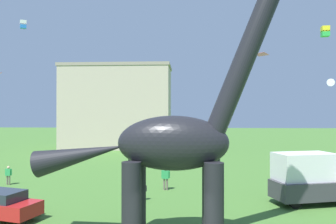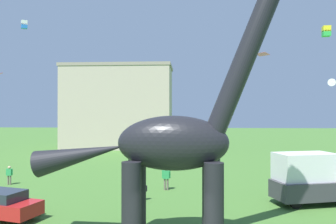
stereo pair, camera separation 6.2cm
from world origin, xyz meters
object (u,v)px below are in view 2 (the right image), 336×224
(person_near_flyer, at_px, (9,173))
(person_vendor_side, at_px, (144,190))
(dinosaur_sculpture, at_px, (172,143))
(parked_sedan_left, at_px, (1,205))
(kite_mid_right, at_px, (326,31))
(kite_far_right, at_px, (24,25))
(parked_box_truck, at_px, (316,178))
(person_photographer, at_px, (166,176))
(kite_near_low, at_px, (0,74))
(kite_near_high, at_px, (262,54))

(person_near_flyer, bearing_deg, person_vendor_side, -172.68)
(dinosaur_sculpture, distance_m, parked_sedan_left, 10.22)
(parked_sedan_left, height_order, kite_mid_right, kite_mid_right)
(kite_far_right, bearing_deg, person_near_flyer, -69.99)
(parked_sedan_left, relative_size, person_vendor_side, 3.97)
(kite_mid_right, bearing_deg, parked_box_truck, -114.19)
(parked_box_truck, relative_size, person_photographer, 3.48)
(parked_sedan_left, relative_size, person_photographer, 2.64)
(parked_box_truck, distance_m, person_photographer, 10.17)
(person_near_flyer, relative_size, kite_mid_right, 1.37)
(parked_sedan_left, height_order, parked_box_truck, parked_box_truck)
(parked_box_truck, bearing_deg, kite_far_right, 138.23)
(dinosaur_sculpture, height_order, parked_sedan_left, dinosaur_sculpture)
(parked_box_truck, bearing_deg, kite_mid_right, 50.79)
(kite_near_low, xyz_separation_m, kite_near_high, (25.43, 5.48, 2.54))
(parked_box_truck, relative_size, person_near_flyer, 3.98)
(dinosaur_sculpture, relative_size, person_near_flyer, 8.06)
(person_vendor_side, distance_m, kite_near_low, 19.09)
(kite_mid_right, bearing_deg, parked_sedan_left, -142.19)
(parked_sedan_left, xyz_separation_m, parked_box_truck, (17.98, 4.12, 0.84))
(person_vendor_side, height_order, kite_far_right, kite_far_right)
(person_photographer, distance_m, kite_near_low, 18.85)
(person_near_flyer, bearing_deg, parked_sedan_left, 143.83)
(person_near_flyer, xyz_separation_m, kite_near_low, (-3.34, 4.38, 8.51))
(person_vendor_side, bearing_deg, parked_box_truck, -143.20)
(parked_sedan_left, relative_size, kite_near_low, 5.65)
(parked_box_truck, relative_size, kite_far_right, 7.11)
(parked_box_truck, relative_size, kite_near_low, 7.44)
(person_vendor_side, height_order, person_near_flyer, person_near_flyer)
(dinosaur_sculpture, relative_size, parked_box_truck, 2.03)
(person_photographer, xyz_separation_m, kite_near_high, (9.47, 10.97, 10.92))
(kite_near_low, height_order, kite_mid_right, kite_mid_right)
(kite_near_low, bearing_deg, kite_near_high, 12.16)
(dinosaur_sculpture, bearing_deg, kite_near_high, 74.54)
(person_near_flyer, bearing_deg, kite_near_low, -25.52)
(parked_box_truck, xyz_separation_m, kite_near_low, (-25.58, 8.75, 7.77))
(parked_sedan_left, distance_m, parked_box_truck, 18.47)
(dinosaur_sculpture, bearing_deg, kite_near_low, 144.66)
(person_photographer, relative_size, kite_near_high, 1.06)
(person_near_flyer, height_order, kite_far_right, kite_far_right)
(dinosaur_sculpture, xyz_separation_m, parked_sedan_left, (-9.26, 2.45, -3.56))
(person_vendor_side, height_order, person_photographer, person_photographer)
(person_photographer, relative_size, kite_near_low, 2.14)
(person_photographer, bearing_deg, parked_box_truck, -139.02)
(parked_sedan_left, distance_m, person_near_flyer, 9.50)
(dinosaur_sculpture, distance_m, kite_far_right, 27.63)
(parked_sedan_left, xyz_separation_m, person_vendor_side, (7.10, 4.39, -0.11))
(parked_sedan_left, xyz_separation_m, person_near_flyer, (-4.26, 8.49, 0.10))
(kite_near_low, xyz_separation_m, kite_mid_right, (32.36, 6.34, 5.07))
(parked_box_truck, xyz_separation_m, person_photographer, (-9.62, 3.26, -0.61))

